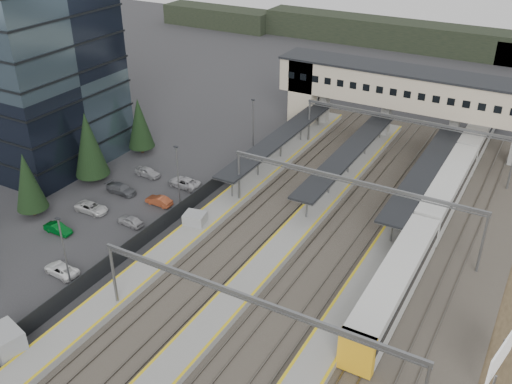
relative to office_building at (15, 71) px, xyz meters
The scene contains 13 objects.
ground 39.86m from the office_building, 18.43° to the right, with size 220.00×220.00×0.00m, color #2B2B2D.
office_building is the anchor object (origin of this frame).
car_park 30.99m from the office_building, 39.31° to the right, with size 10.59×44.51×1.28m.
lampposts 31.00m from the office_building, 21.00° to the right, with size 0.50×53.25×8.07m.
fence 32.32m from the office_building, 13.35° to the right, with size 0.08×90.00×2.00m.
relay_cabin_near 43.09m from the office_building, 44.09° to the right, with size 3.58×2.98×2.60m.
relay_cabin_far 34.84m from the office_building, ahead, with size 2.69×2.39×2.15m.
rail_corridor 47.39m from the office_building, ahead, with size 34.00×90.00×0.92m.
canopies 46.29m from the office_building, 19.23° to the left, with size 23.10×30.00×3.28m.
footbridge 53.18m from the office_building, 34.47° to the left, with size 40.40×6.40×11.20m.
gantries 49.23m from the office_building, 10.62° to the right, with size 28.40×62.28×7.17m.
train 58.54m from the office_building, 13.83° to the left, with size 2.98×62.17×3.74m.
billboard 67.83m from the office_building, 10.54° to the right, with size 1.19×5.26×4.41m.
Camera 1 is at (29.35, -37.57, 35.30)m, focal length 40.00 mm.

